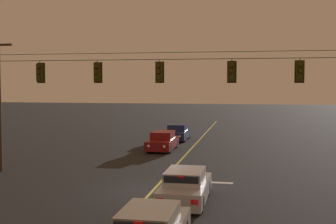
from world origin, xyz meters
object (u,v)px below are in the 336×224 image
car_waiting_near_lane (185,187)px  traffic_light_left_inner (97,72)px  car_oncoming_trailing (178,133)px  traffic_light_right_inner (232,72)px  car_oncoming_lead (163,141)px  traffic_light_centre (159,72)px  traffic_light_rightmost (300,71)px  traffic_light_leftmost (40,73)px

car_waiting_near_lane → traffic_light_left_inner: bearing=140.4°
car_waiting_near_lane → car_oncoming_trailing: (-3.66, 20.15, -0.00)m
traffic_light_right_inner → car_waiting_near_lane: (-1.68, -4.49, -4.90)m
traffic_light_right_inner → car_oncoming_trailing: 17.25m
traffic_light_left_inner → car_oncoming_lead: 10.91m
car_oncoming_lead → car_oncoming_trailing: same height
traffic_light_centre → traffic_light_rightmost: 7.03m
traffic_light_leftmost → traffic_light_left_inner: (3.29, 0.00, 0.00)m
traffic_light_centre → car_waiting_near_lane: bearing=-65.5°
traffic_light_leftmost → traffic_light_left_inner: same height
traffic_light_left_inner → traffic_light_centre: same height
traffic_light_rightmost → car_waiting_near_lane: (-4.98, -4.49, -4.90)m
traffic_light_right_inner → traffic_light_rightmost: same height
traffic_light_centre → traffic_light_right_inner: size_ratio=1.00×
traffic_light_centre → car_waiting_near_lane: (2.05, -4.49, -4.90)m
car_oncoming_lead → car_oncoming_trailing: 6.05m
car_waiting_near_lane → car_oncoming_trailing: 20.48m
traffic_light_right_inner → car_waiting_near_lane: traffic_light_right_inner is taller
traffic_light_leftmost → car_oncoming_trailing: size_ratio=0.28×
car_oncoming_trailing → car_oncoming_lead: bearing=-91.3°
traffic_light_left_inner → car_oncoming_trailing: bearing=83.6°
traffic_light_right_inner → car_oncoming_lead: bearing=119.7°
traffic_light_left_inner → traffic_light_right_inner: bearing=0.0°
traffic_light_left_inner → traffic_light_right_inner: 7.10m
traffic_light_right_inner → car_waiting_near_lane: bearing=-110.5°
car_waiting_near_lane → car_oncoming_lead: same height
traffic_light_left_inner → traffic_light_leftmost: bearing=180.0°
traffic_light_left_inner → car_oncoming_lead: bearing=80.4°
traffic_light_rightmost → car_oncoming_lead: 13.91m
traffic_light_right_inner → car_oncoming_trailing: bearing=108.8°
traffic_light_right_inner → traffic_light_rightmost: size_ratio=1.00×
car_oncoming_lead → car_waiting_near_lane: bearing=-74.9°
traffic_light_leftmost → car_oncoming_trailing: (5.06, 15.66, -4.90)m
traffic_light_right_inner → car_oncoming_lead: (-5.48, 9.61, -4.90)m
traffic_light_leftmost → traffic_light_right_inner: (10.40, 0.00, 0.00)m
traffic_light_centre → car_oncoming_trailing: 16.49m
traffic_light_rightmost → car_oncoming_lead: traffic_light_rightmost is taller
traffic_light_centre → traffic_light_rightmost: (7.03, 0.00, 0.00)m
car_waiting_near_lane → car_oncoming_trailing: same height
traffic_light_centre → traffic_light_rightmost: bearing=0.0°
car_oncoming_lead → traffic_light_centre: bearing=-79.7°
car_oncoming_trailing → traffic_light_leftmost: bearing=-107.9°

